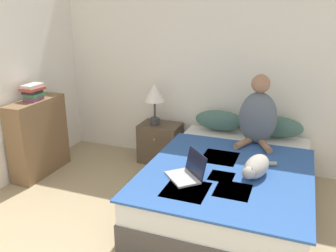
% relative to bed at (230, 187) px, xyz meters
% --- Properties ---
extents(wall_back, '(5.62, 0.05, 2.55)m').
position_rel_bed_xyz_m(wall_back, '(-0.14, 1.10, 1.03)').
color(wall_back, white).
rests_on(wall_back, ground_plane).
extents(bed, '(1.49, 2.05, 0.50)m').
position_rel_bed_xyz_m(bed, '(0.00, 0.00, 0.00)').
color(bed, '#4C4742').
rests_on(bed, ground_plane).
extents(pillow_near, '(0.60, 0.23, 0.24)m').
position_rel_bed_xyz_m(pillow_near, '(-0.32, 0.89, 0.37)').
color(pillow_near, '#42665B').
rests_on(pillow_near, bed).
extents(pillow_far, '(0.60, 0.23, 0.24)m').
position_rel_bed_xyz_m(pillow_far, '(0.32, 0.89, 0.37)').
color(pillow_far, '#42665B').
rests_on(pillow_far, bed).
extents(person_sitting, '(0.40, 0.39, 0.76)m').
position_rel_bed_xyz_m(person_sitting, '(0.15, 0.61, 0.57)').
color(person_sitting, slate).
rests_on(person_sitting, bed).
extents(cat_tabby, '(0.29, 0.56, 0.18)m').
position_rel_bed_xyz_m(cat_tabby, '(0.25, -0.20, 0.35)').
color(cat_tabby, '#A8A399').
rests_on(cat_tabby, bed).
extents(laptop_open, '(0.40, 0.41, 0.23)m').
position_rel_bed_xyz_m(laptop_open, '(-0.30, -0.44, 0.30)').
color(laptop_open, '#B7B7BC').
rests_on(laptop_open, bed).
extents(nightstand, '(0.51, 0.39, 0.50)m').
position_rel_bed_xyz_m(nightstand, '(-1.08, 0.84, 0.00)').
color(nightstand, brown).
rests_on(nightstand, ground_plane).
extents(table_lamp, '(0.25, 0.25, 0.53)m').
position_rel_bed_xyz_m(table_lamp, '(-1.14, 0.82, 0.64)').
color(table_lamp, '#38383D').
rests_on(table_lamp, nightstand).
extents(bookshelf, '(0.26, 0.77, 0.91)m').
position_rel_bed_xyz_m(bookshelf, '(-2.29, 0.01, 0.21)').
color(bookshelf, brown).
rests_on(bookshelf, ground_plane).
extents(book_stack_top, '(0.20, 0.25, 0.18)m').
position_rel_bed_xyz_m(book_stack_top, '(-2.29, 0.01, 0.75)').
color(book_stack_top, '#844270').
rests_on(book_stack_top, bookshelf).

